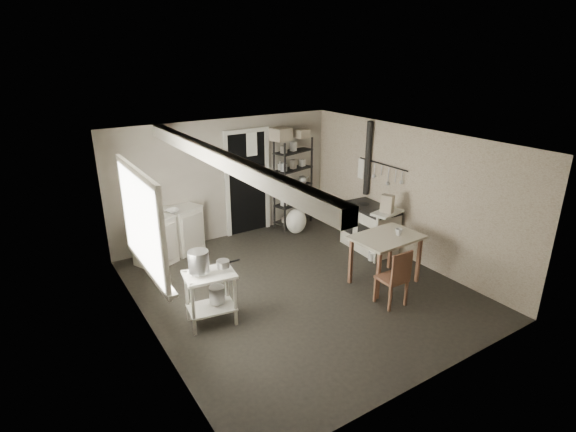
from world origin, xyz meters
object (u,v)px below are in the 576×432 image
prep_table (211,296)px  base_cabinets (169,232)px  stove (370,226)px  flour_sack (296,222)px  stockpot (199,262)px  shelf_rack (293,181)px  chair (392,274)px  work_table (385,260)px

prep_table → base_cabinets: (0.22, 2.32, 0.06)m
base_cabinets → stove: (3.21, -1.66, -0.02)m
flour_sack → stockpot: bearing=-144.9°
stockpot → shelf_rack: size_ratio=0.16×
base_cabinets → flour_sack: base_cabinets is taller
stove → chair: bearing=-119.9°
prep_table → work_table: bearing=-8.8°
base_cabinets → chair: 3.92m
prep_table → work_table: size_ratio=0.71×
base_cabinets → shelf_rack: 2.75m
prep_table → flour_sack: 3.38m
chair → work_table: bearing=55.8°
flour_sack → shelf_rack: bearing=64.2°
base_cabinets → shelf_rack: (2.70, 0.12, 0.49)m
stove → chair: size_ratio=1.19×
stockpot → shelf_rack: 3.89m
work_table → flour_sack: (-0.04, 2.44, -0.14)m
stockpot → flour_sack: stockpot is taller
prep_table → flour_sack: (2.71, 2.01, -0.16)m
stockpot → work_table: bearing=-8.9°
base_cabinets → flour_sack: 2.52m
base_cabinets → flour_sack: bearing=-30.7°
stockpot → shelf_rack: shelf_rack is taller
stove → flour_sack: stove is taller
base_cabinets → flour_sack: size_ratio=2.51×
stockpot → shelf_rack: (3.04, 2.43, 0.01)m
stockpot → flour_sack: size_ratio=0.56×
base_cabinets → shelf_rack: bearing=-21.0°
stockpot → chair: stockpot is taller
prep_table → stove: stove is taller
stove → shelf_rack: bearing=109.1°
prep_table → chair: size_ratio=0.85×
prep_table → stove: bearing=11.0°
prep_table → work_table: (2.75, -0.43, -0.02)m
base_cabinets → shelf_rack: size_ratio=0.71×
base_cabinets → stove: 3.61m
base_cabinets → chair: size_ratio=1.47×
stove → work_table: size_ratio=1.00×
stove → chair: 1.93m
prep_table → base_cabinets: base_cabinets is taller
stockpot → shelf_rack: bearing=38.6°
work_table → flour_sack: work_table is taller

